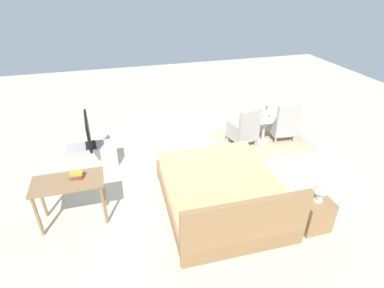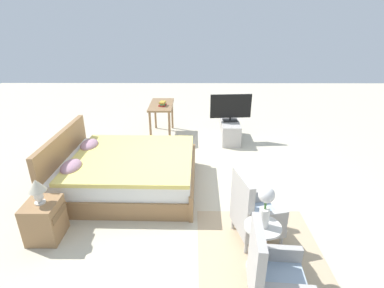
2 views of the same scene
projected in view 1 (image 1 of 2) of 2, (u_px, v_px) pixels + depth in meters
The scene contains 13 objects.
ground_plane at pixel (198, 171), 5.99m from camera, with size 16.00×16.00×0.00m, color beige.
floor_rug at pixel (261, 141), 7.05m from camera, with size 2.10×1.50×0.01m.
bed at pixel (221, 194), 4.91m from camera, with size 1.85×2.18×0.96m.
armchair_by_window_left at pixel (283, 125), 6.93m from camera, with size 0.58×0.58×0.92m.
armchair_by_window_right at pixel (244, 130), 6.70m from camera, with size 0.65×0.65×0.92m.
side_table at pixel (264, 128), 6.81m from camera, with size 0.40×0.40×0.59m.
flower_vase at pixel (267, 107), 6.56m from camera, with size 0.17×0.17×0.48m.
nightstand at pixel (314, 214), 4.55m from camera, with size 0.44×0.41×0.52m.
table_lamp at pixel (321, 189), 4.31m from camera, with size 0.22×0.22×0.33m.
tv_stand at pixel (93, 155), 6.07m from camera, with size 0.96×0.40×0.45m.
tv_flatscreen at pixel (88, 132), 5.80m from camera, with size 0.22×0.91×0.61m.
vanity_desk at pixel (69, 187), 4.50m from camera, with size 1.04×0.52×0.76m.
book_stack at pixel (77, 175), 4.49m from camera, with size 0.21×0.17×0.10m.
Camera 1 is at (1.43, 4.70, 3.46)m, focal length 28.00 mm.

